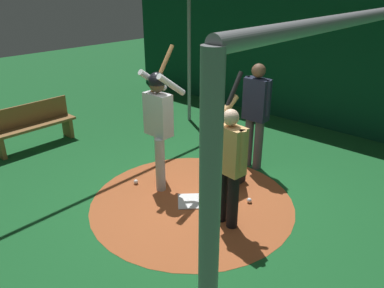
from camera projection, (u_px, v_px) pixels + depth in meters
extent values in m
plane|color=#195B28|center=(192.00, 202.00, 5.58)|extent=(27.75, 27.75, 0.00)
cylinder|color=#AD562D|center=(192.00, 202.00, 5.58)|extent=(3.02, 3.02, 0.01)
cube|color=white|center=(192.00, 201.00, 5.57)|extent=(0.59, 0.59, 0.01)
cylinder|color=#BCBCC0|center=(160.00, 165.00, 5.74)|extent=(0.15, 0.15, 0.87)
cylinder|color=#BCBCC0|center=(160.00, 155.00, 6.06)|extent=(0.15, 0.15, 0.87)
cube|color=silver|center=(158.00, 115.00, 5.59)|extent=(0.22, 0.44, 0.65)
cylinder|color=silver|center=(171.00, 85.00, 5.35)|extent=(0.53, 0.09, 0.41)
cylinder|color=silver|center=(153.00, 80.00, 5.59)|extent=(0.53, 0.09, 0.41)
sphere|color=brown|center=(157.00, 85.00, 5.41)|extent=(0.23, 0.23, 0.23)
sphere|color=black|center=(157.00, 81.00, 5.39)|extent=(0.25, 0.25, 0.25)
cylinder|color=olive|center=(161.00, 71.00, 5.58)|extent=(0.54, 0.06, 0.73)
cube|color=black|center=(229.00, 174.00, 6.08)|extent=(0.40, 0.40, 0.29)
cube|color=black|center=(228.00, 155.00, 5.91)|extent=(0.31, 0.40, 0.47)
sphere|color=beige|center=(228.00, 136.00, 5.76)|extent=(0.22, 0.22, 0.22)
cube|color=gray|center=(224.00, 138.00, 5.69)|extent=(0.03, 0.20, 0.20)
ellipsoid|color=brown|center=(220.00, 168.00, 5.73)|extent=(0.12, 0.28, 0.22)
cylinder|color=#4C4C51|center=(258.00, 145.00, 6.41)|extent=(0.15, 0.15, 0.89)
cylinder|color=#4C4C51|center=(249.00, 142.00, 6.53)|extent=(0.15, 0.15, 0.89)
cube|color=#1E2338|center=(257.00, 99.00, 6.15)|extent=(0.22, 0.42, 0.71)
cylinder|color=#1E2338|center=(267.00, 99.00, 6.00)|extent=(0.09, 0.09, 0.59)
cylinder|color=#1E2338|center=(247.00, 94.00, 6.25)|extent=(0.09, 0.09, 0.59)
sphere|color=brown|center=(259.00, 71.00, 5.96)|extent=(0.23, 0.23, 0.23)
cylinder|color=black|center=(233.00, 201.00, 4.87)|extent=(0.15, 0.15, 0.79)
cylinder|color=black|center=(222.00, 195.00, 5.00)|extent=(0.15, 0.15, 0.79)
cube|color=tan|center=(229.00, 149.00, 4.65)|extent=(0.26, 0.44, 0.63)
cylinder|color=tan|center=(242.00, 151.00, 4.49)|extent=(0.09, 0.09, 0.53)
cylinder|color=tan|center=(224.00, 112.00, 4.68)|extent=(0.47, 0.14, 0.41)
sphere|color=beige|center=(231.00, 117.00, 4.48)|extent=(0.20, 0.20, 0.20)
cylinder|color=black|center=(229.00, 102.00, 4.68)|extent=(0.47, 0.11, 0.74)
cube|color=#0C3D26|center=(329.00, 54.00, 7.89)|extent=(0.20, 11.75, 3.26)
cylinder|color=gray|center=(189.00, 60.00, 8.32)|extent=(0.08, 0.08, 2.86)
cube|color=olive|center=(34.00, 126.00, 7.30)|extent=(1.65, 0.36, 0.05)
cube|color=olive|center=(28.00, 114.00, 7.31)|extent=(1.65, 0.04, 0.40)
cube|color=olive|center=(68.00, 127.00, 7.87)|extent=(0.08, 0.32, 0.40)
cube|color=olive|center=(0.00, 148.00, 6.91)|extent=(0.08, 0.32, 0.40)
sphere|color=white|center=(249.00, 200.00, 5.53)|extent=(0.07, 0.07, 0.07)
sphere|color=white|center=(136.00, 182.00, 6.05)|extent=(0.07, 0.07, 0.07)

